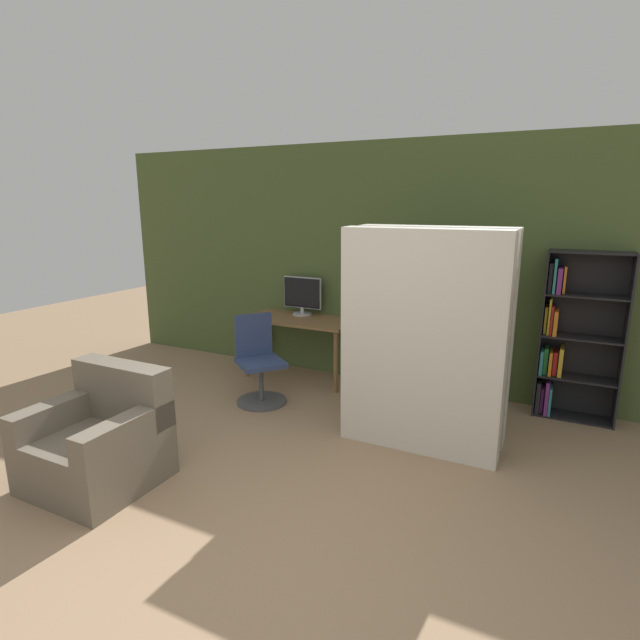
% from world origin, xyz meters
% --- Properties ---
extents(ground_plane, '(16.00, 16.00, 0.00)m').
position_xyz_m(ground_plane, '(0.00, 0.00, 0.00)').
color(ground_plane, '#937556').
extents(wall_back, '(8.00, 0.06, 2.70)m').
position_xyz_m(wall_back, '(0.00, 3.42, 1.35)').
color(wall_back, '#47592D').
rests_on(wall_back, ground).
extents(desk, '(1.30, 0.64, 0.73)m').
position_xyz_m(desk, '(-1.27, 3.07, 0.63)').
color(desk, brown).
rests_on(desk, ground).
extents(monitor, '(0.50, 0.23, 0.46)m').
position_xyz_m(monitor, '(-1.33, 3.26, 0.96)').
color(monitor, '#B7B7BC').
rests_on(monitor, desk).
extents(office_chair, '(0.62, 0.62, 0.91)m').
position_xyz_m(office_chair, '(-1.29, 2.24, 0.37)').
color(office_chair, '#4C4C51').
rests_on(office_chair, ground).
extents(bookshelf, '(0.71, 0.30, 1.61)m').
position_xyz_m(bookshelf, '(1.58, 3.28, 0.78)').
color(bookshelf, black).
rests_on(bookshelf, ground).
extents(mattress_near, '(1.32, 0.23, 1.85)m').
position_xyz_m(mattress_near, '(0.48, 1.93, 0.93)').
color(mattress_near, beige).
rests_on(mattress_near, ground).
extents(mattress_far, '(1.32, 0.23, 1.85)m').
position_xyz_m(mattress_far, '(0.48, 2.30, 0.93)').
color(mattress_far, beige).
rests_on(mattress_far, ground).
extents(armchair, '(0.85, 0.80, 0.85)m').
position_xyz_m(armchair, '(-1.49, 0.41, 0.32)').
color(armchair, '#665B4C').
rests_on(armchair, ground).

